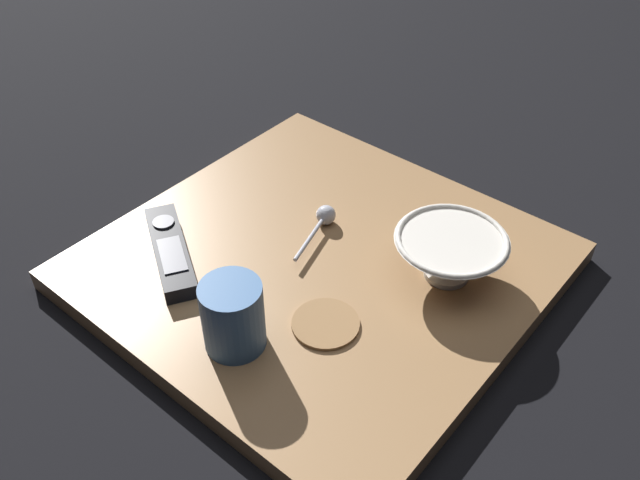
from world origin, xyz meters
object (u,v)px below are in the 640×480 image
object	(u,v)px
teaspoon	(324,218)
tv_remote_near	(170,251)
cereal_bowl	(450,254)
drink_coaster	(326,324)
coffee_mug	(233,316)

from	to	relation	value
teaspoon	tv_remote_near	xyz separation A→B (m)	(-0.12, -0.19, -0.00)
teaspoon	cereal_bowl	bearing A→B (deg)	7.44
teaspoon	drink_coaster	bearing A→B (deg)	-49.69
teaspoon	tv_remote_near	distance (m)	0.22
teaspoon	drink_coaster	world-z (taller)	teaspoon
cereal_bowl	drink_coaster	xyz separation A→B (m)	(-0.07, -0.17, -0.04)
cereal_bowl	tv_remote_near	bearing A→B (deg)	-145.34
cereal_bowl	drink_coaster	size ratio (longest dim) A/B	1.76
drink_coaster	coffee_mug	bearing A→B (deg)	-125.85
tv_remote_near	drink_coaster	bearing A→B (deg)	9.31
cereal_bowl	drink_coaster	distance (m)	0.19
coffee_mug	drink_coaster	size ratio (longest dim) A/B	1.08
cereal_bowl	drink_coaster	world-z (taller)	cereal_bowl
tv_remote_near	drink_coaster	xyz separation A→B (m)	(0.24, 0.04, -0.01)
teaspoon	drink_coaster	distance (m)	0.20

